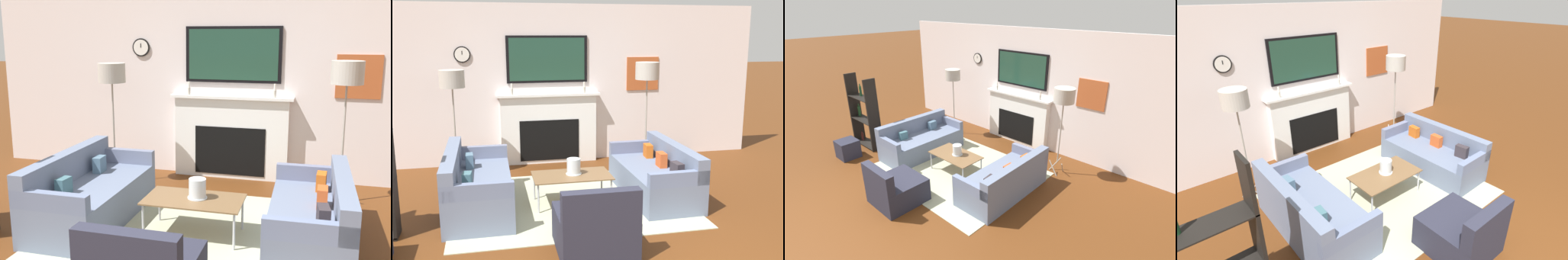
% 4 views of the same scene
% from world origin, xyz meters
% --- Properties ---
extents(fireplace_wall, '(7.53, 0.28, 2.70)m').
position_xyz_m(fireplace_wall, '(0.01, 4.56, 1.23)').
color(fireplace_wall, silver).
rests_on(fireplace_wall, ground_plane).
extents(area_rug, '(3.04, 2.44, 0.01)m').
position_xyz_m(area_rug, '(0.00, 2.47, 0.01)').
color(area_rug, '#A8AB8D').
rests_on(area_rug, ground_plane).
extents(couch_left, '(0.80, 1.80, 0.77)m').
position_xyz_m(couch_left, '(-1.21, 2.47, 0.28)').
color(couch_left, slate).
rests_on(couch_left, ground_plane).
extents(couch_right, '(0.80, 1.75, 0.72)m').
position_xyz_m(couch_right, '(1.21, 2.47, 0.27)').
color(couch_right, slate).
rests_on(couch_right, ground_plane).
extents(coffee_table, '(1.01, 0.58, 0.40)m').
position_xyz_m(coffee_table, '(0.01, 2.39, 0.37)').
color(coffee_table, brown).
rests_on(coffee_table, ground_plane).
extents(hurricane_candle, '(0.21, 0.21, 0.21)m').
position_xyz_m(hurricane_candle, '(0.05, 2.42, 0.49)').
color(hurricane_candle, silver).
rests_on(hurricane_candle, coffee_table).
extents(floor_lamp_left, '(0.37, 0.37, 1.69)m').
position_xyz_m(floor_lamp_left, '(-1.51, 3.77, 1.52)').
color(floor_lamp_left, '#9E998E').
rests_on(floor_lamp_left, ground_plane).
extents(floor_lamp_right, '(0.38, 0.38, 1.76)m').
position_xyz_m(floor_lamp_right, '(1.51, 3.77, 1.59)').
color(floor_lamp_right, '#9E998E').
rests_on(floor_lamp_right, ground_plane).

